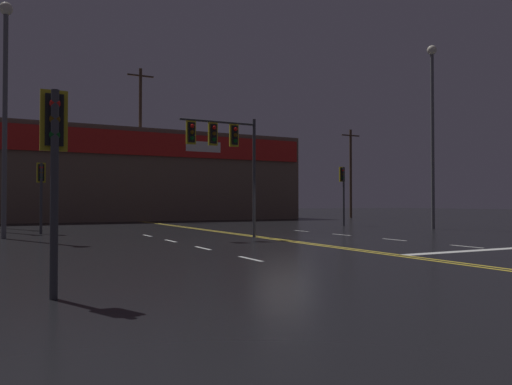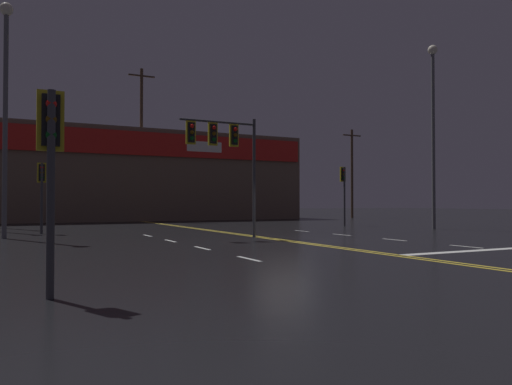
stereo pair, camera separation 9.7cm
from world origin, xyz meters
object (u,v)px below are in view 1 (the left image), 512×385
Objects in this scene: streetlight_far_left at (5,89)px; streetlight_far_right at (432,114)px; traffic_signal_corner_northeast at (343,182)px; traffic_signal_corner_southwest at (54,145)px; traffic_signal_median at (223,143)px; traffic_signal_corner_northwest at (41,181)px.

streetlight_far_right is at bearing -6.66° from streetlight_far_left.
traffic_signal_corner_southwest is (-19.55, -18.34, -0.42)m from traffic_signal_corner_northeast.
traffic_signal_median reaches higher than traffic_signal_corner_northwest.
traffic_signal_corner_northeast is 1.17× the size of traffic_signal_corner_southwest.
streetlight_far_right reaches higher than traffic_signal_corner_northwest.
traffic_signal_median is at bearing 55.22° from traffic_signal_corner_southwest.
traffic_signal_corner_southwest is 0.31× the size of streetlight_far_right.
traffic_signal_corner_northeast reaches higher than traffic_signal_corner_southwest.
traffic_signal_median is 0.52× the size of streetlight_far_left.
streetlight_far_right reaches higher than traffic_signal_corner_northeast.
traffic_signal_corner_northwest is (-6.80, 6.98, -1.52)m from traffic_signal_median.
traffic_signal_corner_northeast is 1.12× the size of traffic_signal_corner_northwest.
streetlight_far_left reaches higher than traffic_signal_corner_northeast.
streetlight_far_left is (-1.65, -3.00, 3.83)m from traffic_signal_corner_northwest.
traffic_signal_median is at bearing -45.74° from traffic_signal_corner_northwest.
traffic_signal_median is 1.34× the size of traffic_signal_corner_northeast.
traffic_signal_median is 14.25m from streetlight_far_right.
streetlight_far_right is at bearing -69.18° from traffic_signal_corner_northeast.
streetlight_far_left is at bearing -118.73° from traffic_signal_corner_northwest.
streetlight_far_right is (21.73, 12.59, 4.30)m from traffic_signal_corner_southwest.
traffic_signal_corner_southwest is at bearing -87.53° from streetlight_far_left.
traffic_signal_corner_southwest is at bearing -93.11° from traffic_signal_corner_northwest.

